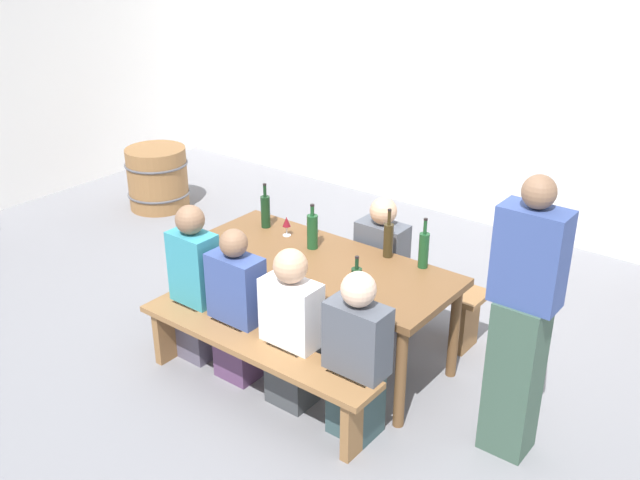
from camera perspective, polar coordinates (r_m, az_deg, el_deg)
name	(u,v)px	position (r m, az deg, el deg)	size (l,w,h in m)	color
ground_plane	(320,352)	(5.30, 0.00, -8.88)	(24.00, 24.00, 0.00)	slate
back_wall	(517,66)	(7.16, 15.33, 13.14)	(14.00, 0.20, 3.20)	white
tasting_table	(320,271)	(4.96, 0.00, -2.44)	(1.92, 0.80, 0.75)	brown
bench_near	(253,354)	(4.66, -5.34, -9.00)	(1.82, 0.30, 0.45)	olive
bench_far	(375,275)	(5.61, 4.39, -2.74)	(1.82, 0.30, 0.45)	olive
wine_bottle_0	(265,211)	(5.40, -4.33, 2.32)	(0.07, 0.07, 0.35)	#143319
wine_bottle_1	(356,283)	(4.40, 2.89, -3.39)	(0.07, 0.07, 0.29)	#143319
wine_bottle_2	(312,231)	(5.04, -0.61, 0.72)	(0.08, 0.08, 0.33)	#194723
wine_bottle_3	(424,249)	(4.82, 8.21, -0.73)	(0.07, 0.07, 0.35)	#194723
wine_bottle_4	(388,239)	(4.94, 5.43, 0.06)	(0.07, 0.07, 0.35)	#332814
wine_glass_0	(287,223)	(5.25, -2.66, 1.38)	(0.06, 0.06, 0.15)	silver
wine_glass_1	(312,219)	(5.28, -0.67, 1.63)	(0.08, 0.08, 0.16)	silver
seated_guest_near_0	(195,286)	(5.06, -9.83, -3.62)	(0.32, 0.24, 1.16)	#575162
seated_guest_near_1	(237,310)	(4.83, -6.56, -5.49)	(0.37, 0.24, 1.09)	#58385C
seated_guest_near_2	(292,332)	(4.55, -2.25, -7.27)	(0.38, 0.24, 1.09)	#3D4043
seated_guest_near_3	(357,360)	(4.30, 2.92, -9.43)	(0.37, 0.24, 1.09)	#334B4E
seated_guest_far_0	(381,269)	(5.36, 4.85, -2.30)	(0.37, 0.24, 1.07)	#484169
standing_host	(521,327)	(4.16, 15.60, -6.62)	(0.37, 0.24, 1.72)	#3A5444
wine_barrel	(158,178)	(7.89, -12.71, 4.81)	(0.67, 0.67, 0.65)	olive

